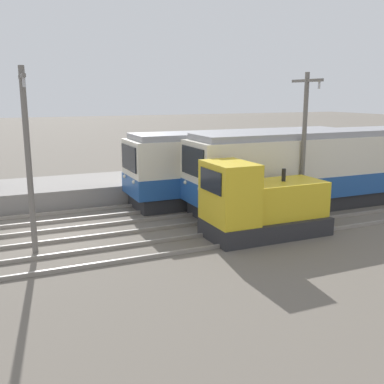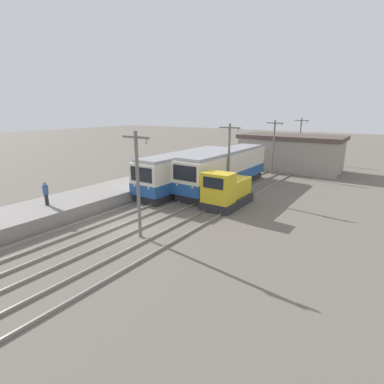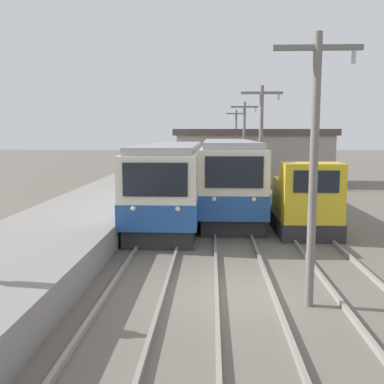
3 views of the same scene
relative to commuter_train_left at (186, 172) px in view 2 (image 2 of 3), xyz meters
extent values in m
plane|color=#665E54|center=(2.60, -10.22, -1.69)|extent=(200.00, 200.00, 0.00)
cube|color=gray|center=(-3.65, -10.22, -1.22)|extent=(4.50, 54.00, 0.93)
cube|color=gray|center=(-0.72, -10.22, -1.62)|extent=(0.10, 60.00, 0.14)
cube|color=gray|center=(0.72, -10.22, -1.62)|extent=(0.10, 60.00, 0.14)
cube|color=gray|center=(2.08, -10.22, -1.62)|extent=(0.10, 60.00, 0.14)
cube|color=gray|center=(3.52, -10.22, -1.62)|extent=(0.10, 60.00, 0.14)
cube|color=gray|center=(5.08, -10.22, -1.62)|extent=(0.10, 60.00, 0.14)
cube|color=gray|center=(6.52, -10.22, -1.62)|extent=(0.10, 60.00, 0.14)
cube|color=#28282B|center=(0.00, 0.01, -1.34)|extent=(2.58, 11.85, 0.70)
cube|color=silver|center=(0.00, 0.01, 0.34)|extent=(2.80, 12.35, 2.64)
cube|color=#235199|center=(0.00, 0.01, -0.51)|extent=(2.84, 12.39, 0.95)
cube|color=black|center=(0.00, -6.20, 0.87)|extent=(2.24, 0.06, 1.16)
sphere|color=silver|center=(-0.77, -6.21, -0.14)|extent=(0.18, 0.18, 0.18)
sphere|color=silver|center=(0.77, -6.21, -0.14)|extent=(0.18, 0.18, 0.18)
cube|color=#939399|center=(0.00, 0.01, 1.80)|extent=(2.46, 11.85, 0.28)
cube|color=#28282B|center=(2.80, 2.61, -1.34)|extent=(2.58, 12.96, 0.70)
cube|color=silver|center=(2.80, 2.61, 0.40)|extent=(2.80, 13.50, 2.77)
cube|color=#235199|center=(2.80, 2.61, -0.49)|extent=(2.84, 13.54, 1.00)
cube|color=black|center=(2.80, -4.17, 0.96)|extent=(2.24, 0.06, 1.22)
sphere|color=silver|center=(2.03, -4.18, -0.10)|extent=(0.18, 0.18, 0.18)
sphere|color=silver|center=(3.57, -4.18, -0.10)|extent=(0.18, 0.18, 0.18)
cube|color=#939399|center=(2.80, 2.61, 1.93)|extent=(2.46, 12.96, 0.28)
cube|color=#28282B|center=(5.80, -2.33, -1.34)|extent=(2.40, 4.84, 0.70)
cube|color=gold|center=(5.80, -3.97, 0.16)|extent=(2.28, 1.55, 2.30)
cube|color=black|center=(5.80, -4.77, 0.67)|extent=(1.68, 0.04, 0.83)
cube|color=gold|center=(5.80, -1.55, -0.29)|extent=(1.92, 3.19, 1.40)
cylinder|color=black|center=(5.80, -1.55, 0.66)|extent=(0.16, 0.16, 0.50)
cylinder|color=slate|center=(4.30, -10.90, 1.51)|extent=(0.20, 0.20, 6.39)
cube|color=slate|center=(4.30, -10.90, 4.35)|extent=(2.00, 0.12, 0.12)
cylinder|color=#B2B2B7|center=(5.10, -10.90, 4.15)|extent=(0.10, 0.10, 0.30)
cylinder|color=slate|center=(4.30, 0.50, 1.51)|extent=(0.20, 0.20, 6.39)
cube|color=slate|center=(4.30, 0.50, 4.35)|extent=(2.00, 0.12, 0.12)
cylinder|color=#B2B2B7|center=(5.10, 0.50, 4.15)|extent=(0.10, 0.10, 0.30)
cylinder|color=slate|center=(4.30, 11.91, 1.51)|extent=(0.20, 0.20, 6.39)
cube|color=slate|center=(4.30, 11.91, 4.35)|extent=(2.00, 0.12, 0.12)
cylinder|color=#B2B2B7|center=(5.10, 11.91, 4.15)|extent=(0.10, 0.10, 0.30)
cylinder|color=slate|center=(4.30, 23.31, 1.51)|extent=(0.20, 0.20, 6.39)
cube|color=slate|center=(4.30, 23.31, 4.35)|extent=(2.00, 0.12, 0.12)
cylinder|color=#B2B2B7|center=(5.10, 23.31, 4.15)|extent=(0.10, 0.10, 0.30)
cylinder|color=#282833|center=(-3.60, -12.13, -0.34)|extent=(0.26, 0.26, 0.82)
cylinder|color=#335184|center=(-3.60, -12.13, 0.40)|extent=(0.38, 0.38, 0.67)
sphere|color=#9E7051|center=(-3.60, -12.13, 0.84)|extent=(0.22, 0.22, 0.22)
cube|color=gray|center=(5.26, 15.78, 0.29)|extent=(12.00, 6.00, 3.95)
cube|color=#51423D|center=(5.26, 15.78, 2.51)|extent=(12.60, 6.30, 0.50)
camera|label=1|loc=(20.29, -11.91, 3.77)|focal=42.00mm
camera|label=2|loc=(16.51, -23.14, 5.82)|focal=28.00mm
camera|label=3|loc=(1.94, -21.40, 2.45)|focal=42.00mm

